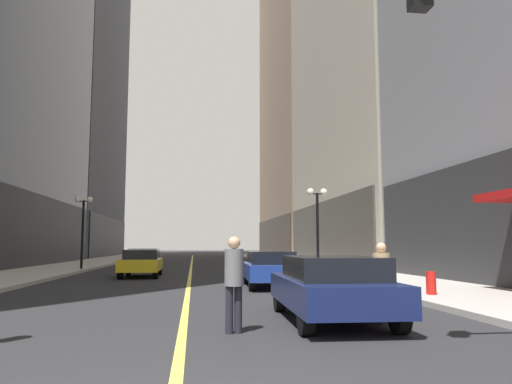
% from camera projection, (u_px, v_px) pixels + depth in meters
% --- Properties ---
extents(ground_plane, '(200.00, 200.00, 0.00)m').
position_uv_depth(ground_plane, '(191.00, 265.00, 37.98)').
color(ground_plane, '#262628').
extents(sidewalk_left, '(4.50, 78.00, 0.15)m').
position_uv_depth(sidewalk_left, '(82.00, 264.00, 36.96)').
color(sidewalk_left, '#ADA8A0').
rests_on(sidewalk_left, ground).
extents(sidewalk_right, '(4.50, 78.00, 0.15)m').
position_uv_depth(sidewalk_right, '(295.00, 263.00, 39.02)').
color(sidewalk_right, '#ADA8A0').
rests_on(sidewalk_right, ground).
extents(lane_centre_stripe, '(0.16, 70.00, 0.01)m').
position_uv_depth(lane_centre_stripe, '(191.00, 265.00, 37.98)').
color(lane_centre_stripe, '#E5D64C').
rests_on(lane_centre_stripe, ground).
extents(building_right_far, '(13.76, 26.00, 51.43)m').
position_uv_depth(building_right_far, '(320.00, 71.00, 67.57)').
color(building_right_far, gray).
rests_on(building_right_far, ground).
extents(car_navy, '(2.03, 4.46, 1.32)m').
position_uv_depth(car_navy, '(331.00, 286.00, 9.95)').
color(car_navy, '#141E4C').
rests_on(car_navy, ground).
extents(car_blue, '(1.94, 4.23, 1.32)m').
position_uv_depth(car_blue, '(270.00, 268.00, 17.88)').
color(car_blue, navy).
rests_on(car_blue, ground).
extents(car_yellow, '(1.84, 4.25, 1.32)m').
position_uv_depth(car_yellow, '(142.00, 262.00, 23.80)').
color(car_yellow, yellow).
rests_on(car_yellow, ground).
extents(car_grey, '(2.04, 4.57, 1.32)m').
position_uv_depth(car_grey, '(144.00, 258.00, 30.51)').
color(car_grey, slate).
rests_on(car_grey, ground).
extents(pedestrian_in_tan_trench, '(0.48, 0.48, 1.60)m').
position_uv_depth(pedestrian_in_tan_trench, '(382.00, 276.00, 9.74)').
color(pedestrian_in_tan_trench, black).
rests_on(pedestrian_in_tan_trench, ground).
extents(pedestrian_in_grey_suit, '(0.39, 0.39, 1.71)m').
position_uv_depth(pedestrian_in_grey_suit, '(234.00, 276.00, 8.69)').
color(pedestrian_in_grey_suit, black).
rests_on(pedestrian_in_grey_suit, ground).
extents(street_lamp_left_far, '(1.06, 0.36, 4.43)m').
position_uv_depth(street_lamp_left_far, '(83.00, 216.00, 28.98)').
color(street_lamp_left_far, black).
rests_on(street_lamp_left_far, ground).
extents(street_lamp_right_mid, '(1.06, 0.36, 4.43)m').
position_uv_depth(street_lamp_right_mid, '(317.00, 211.00, 24.80)').
color(street_lamp_right_mid, black).
rests_on(street_lamp_right_mid, ground).
extents(fire_hydrant_right, '(0.28, 0.28, 0.80)m').
position_uv_depth(fire_hydrant_right, '(431.00, 286.00, 13.85)').
color(fire_hydrant_right, red).
rests_on(fire_hydrant_right, ground).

